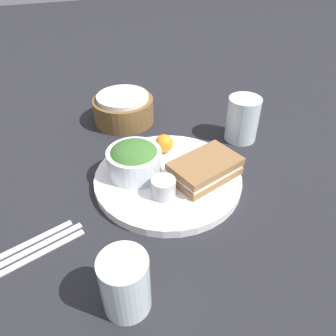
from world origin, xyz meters
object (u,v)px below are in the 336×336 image
object	(u,v)px
spoon	(34,240)
water_glass	(125,284)
sandwich	(205,169)
fork	(41,252)
bread_basket	(124,109)
drink_glass	(242,119)
plate	(168,178)
knife	(38,246)
dressing_cup	(163,188)
salad_bowl	(134,159)

from	to	relation	value
spoon	water_glass	size ratio (longest dim) A/B	1.39
sandwich	fork	xyz separation A→B (m)	(-0.36, -0.08, -0.04)
sandwich	bread_basket	distance (m)	0.35
bread_basket	water_glass	world-z (taller)	water_glass
sandwich	fork	bearing A→B (deg)	-167.28
sandwich	fork	distance (m)	0.37
drink_glass	bread_basket	size ratio (longest dim) A/B	0.68
water_glass	plate	bearing A→B (deg)	58.33
fork	knife	size ratio (longest dim) A/B	0.95
bread_basket	spoon	size ratio (longest dim) A/B	1.16
sandwich	bread_basket	bearing A→B (deg)	107.35
drink_glass	water_glass	xyz separation A→B (m)	(-0.40, -0.36, -0.01)
dressing_cup	drink_glass	distance (m)	0.32
knife	fork	bearing A→B (deg)	90.00
salad_bowl	drink_glass	world-z (taller)	drink_glass
spoon	water_glass	xyz separation A→B (m)	(0.13, -0.18, 0.05)
bread_basket	fork	size ratio (longest dim) A/B	1.04
salad_bowl	water_glass	xyz separation A→B (m)	(-0.09, -0.29, -0.00)
plate	salad_bowl	world-z (taller)	salad_bowl
drink_glass	plate	bearing A→B (deg)	-156.41
plate	sandwich	world-z (taller)	sandwich
sandwich	drink_glass	world-z (taller)	drink_glass
bread_basket	knife	size ratio (longest dim) A/B	0.99
fork	knife	bearing A→B (deg)	-90.00
sandwich	fork	size ratio (longest dim) A/B	1.05
dressing_cup	water_glass	xyz separation A→B (m)	(-0.13, -0.20, 0.01)
bread_basket	spoon	xyz separation A→B (m)	(-0.26, -0.38, -0.04)
fork	dressing_cup	bearing A→B (deg)	173.71
plate	spoon	size ratio (longest dim) A/B	2.23
salad_bowl	bread_basket	size ratio (longest dim) A/B	0.71
plate	dressing_cup	size ratio (longest dim) A/B	6.49
sandwich	knife	bearing A→B (deg)	-170.07
salad_bowl	dressing_cup	world-z (taller)	salad_bowl
water_glass	dressing_cup	bearing A→B (deg)	57.19
bread_basket	fork	xyz separation A→B (m)	(-0.25, -0.41, -0.04)
sandwich	water_glass	xyz separation A→B (m)	(-0.23, -0.22, 0.01)
plate	spoon	xyz separation A→B (m)	(-0.29, -0.08, -0.01)
drink_glass	water_glass	world-z (taller)	drink_glass
plate	drink_glass	xyz separation A→B (m)	(0.24, 0.11, 0.05)
sandwich	dressing_cup	distance (m)	0.11
drink_glass	bread_basket	xyz separation A→B (m)	(-0.27, 0.19, -0.02)
dressing_cup	fork	xyz separation A→B (m)	(-0.25, -0.05, -0.04)
knife	water_glass	world-z (taller)	water_glass
dressing_cup	spoon	distance (m)	0.26
water_glass	sandwich	bearing A→B (deg)	44.00
knife	spoon	xyz separation A→B (m)	(-0.01, 0.02, 0.00)
drink_glass	bread_basket	bearing A→B (deg)	144.42
salad_bowl	spoon	world-z (taller)	salad_bowl
drink_glass	knife	world-z (taller)	drink_glass
sandwich	plate	bearing A→B (deg)	158.05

